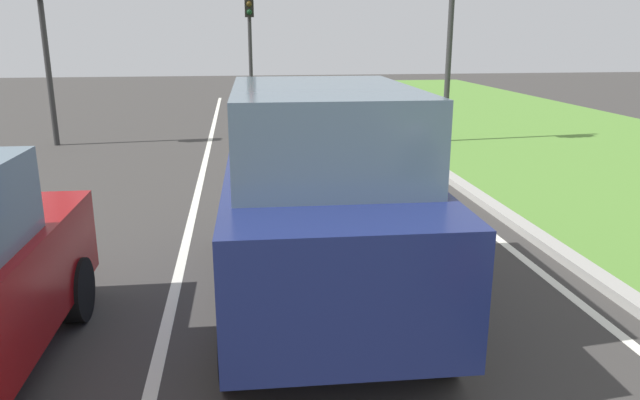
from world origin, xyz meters
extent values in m
plane|color=#383533|center=(0.00, 14.00, 0.00)|extent=(60.00, 60.00, 0.00)
cube|color=silver|center=(-0.70, 14.00, 0.00)|extent=(0.12, 32.00, 0.01)
cube|color=silver|center=(3.60, 14.00, 0.00)|extent=(0.12, 32.00, 0.01)
cube|color=#9E9B93|center=(4.10, 14.00, 0.06)|extent=(0.24, 48.00, 0.12)
cube|color=navy|center=(0.88, 9.07, 0.93)|extent=(2.01, 4.55, 1.10)
cube|color=slate|center=(0.88, 8.92, 1.88)|extent=(1.77, 2.74, 0.80)
cylinder|color=black|center=(0.05, 10.62, 0.38)|extent=(0.24, 0.77, 0.76)
cylinder|color=black|center=(1.80, 10.58, 0.38)|extent=(0.24, 0.77, 0.76)
cylinder|color=black|center=(-0.03, 7.56, 0.38)|extent=(0.24, 0.77, 0.76)
cylinder|color=black|center=(1.72, 7.52, 0.38)|extent=(0.24, 0.77, 0.76)
cylinder|color=black|center=(-1.58, 8.89, 0.32)|extent=(0.23, 0.64, 0.64)
cylinder|color=#2D2D2D|center=(5.34, 17.97, 2.56)|extent=(0.14, 0.14, 5.12)
cylinder|color=#2D2D2D|center=(-4.54, 19.03, 2.29)|extent=(0.14, 0.14, 4.57)
cylinder|color=#2D2D2D|center=(0.59, 26.17, 2.28)|extent=(0.14, 0.14, 4.56)
cube|color=black|center=(0.59, 25.97, 3.75)|extent=(0.32, 0.24, 0.90)
sphere|color=#382B0C|center=(0.59, 25.84, 3.75)|extent=(0.20, 0.20, 0.20)
sphere|color=black|center=(0.59, 25.84, 3.47)|extent=(0.20, 0.20, 0.20)
camera|label=1|loc=(0.08, 3.14, 2.78)|focal=33.73mm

